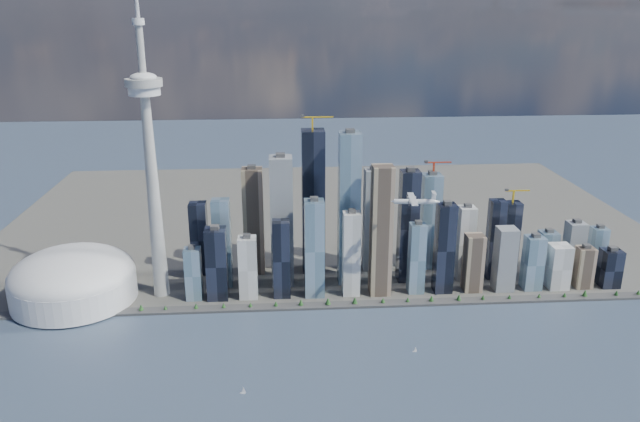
{
  "coord_description": "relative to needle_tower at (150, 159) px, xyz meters",
  "views": [
    {
      "loc": [
        -100.2,
        -658.79,
        467.89
      ],
      "look_at": [
        -36.44,
        260.0,
        161.0
      ],
      "focal_mm": 35.0,
      "sensor_mm": 36.0,
      "label": 1
    }
  ],
  "objects": [
    {
      "name": "skyscraper_cluster",
      "position": [
        359.61,
        26.81,
        -146.6
      ],
      "size": [
        736.0,
        142.0,
        285.66
      ],
      "color": "black",
      "rests_on": "land"
    },
    {
      "name": "dome_stadium",
      "position": [
        -140.0,
        -10.0,
        -196.4
      ],
      "size": [
        200.0,
        200.0,
        86.0
      ],
      "color": "white",
      "rests_on": "land"
    },
    {
      "name": "land",
      "position": [
        300.0,
        390.0,
        -234.34
      ],
      "size": [
        1400.0,
        900.0,
        3.0
      ],
      "primitive_type": "cube",
      "color": "#4C4C47",
      "rests_on": "ground"
    },
    {
      "name": "needle_tower",
      "position": [
        0.0,
        0.0,
        0.0
      ],
      "size": [
        56.0,
        56.0,
        550.5
      ],
      "color": "#999994",
      "rests_on": "land"
    },
    {
      "name": "sailboat_east",
      "position": [
        387.69,
        -206.54,
        -233.02
      ],
      "size": [
        6.33,
        1.93,
        8.79
      ],
      "rotation": [
        0.0,
        0.0,
        -0.05
      ],
      "color": "silver",
      "rests_on": "ground"
    },
    {
      "name": "airplane",
      "position": [
        401.29,
        -101.04,
        -45.32
      ],
      "size": [
        73.03,
        64.66,
        17.79
      ],
      "rotation": [
        0.0,
        0.0,
        -0.1
      ],
      "color": "silver",
      "rests_on": "ground"
    },
    {
      "name": "shoreline_trees",
      "position": [
        300.0,
        -60.0,
        -227.06
      ],
      "size": [
        960.53,
        7.2,
        8.8
      ],
      "color": "#3F2D1E",
      "rests_on": "seawall"
    },
    {
      "name": "seawall",
      "position": [
        300.0,
        -60.0,
        -233.84
      ],
      "size": [
        1100.0,
        22.0,
        4.0
      ],
      "primitive_type": "cube",
      "color": "#383838",
      "rests_on": "ground"
    },
    {
      "name": "ground",
      "position": [
        300.0,
        -310.0,
        -235.84
      ],
      "size": [
        4000.0,
        4000.0,
        0.0
      ],
      "primitive_type": "plane",
      "color": "#2E3A51",
      "rests_on": "ground"
    },
    {
      "name": "sailboat_west",
      "position": [
        149.72,
        -289.89,
        -232.34
      ],
      "size": [
        7.9,
        2.82,
        10.91
      ],
      "rotation": [
        0.0,
        0.0,
        -0.11
      ],
      "color": "silver",
      "rests_on": "ground"
    }
  ]
}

